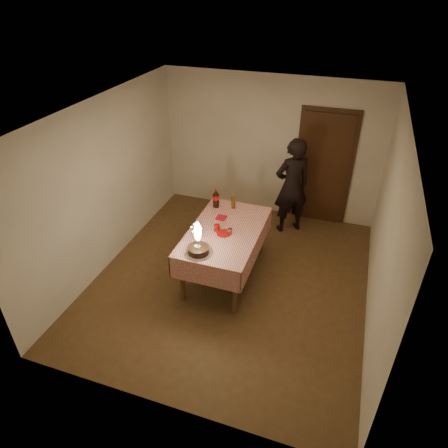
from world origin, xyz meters
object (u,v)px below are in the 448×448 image
Objects in this scene: dining_table at (225,236)px; cola_bottle at (216,198)px; birthday_cake at (198,246)px; amber_bottle_left at (233,201)px; red_cup at (217,228)px; clear_cup at (230,232)px; red_plate at (224,233)px; photographer at (292,186)px.

dining_table is 0.75m from cola_bottle.
birthday_cake reaches higher than amber_bottle_left.
red_cup reaches higher than clear_cup.
cola_bottle is (-0.37, 0.69, 0.15)m from red_plate.
photographer reaches higher than dining_table.
cola_bottle reaches higher than clear_cup.
birthday_cake is 1.26m from cola_bottle.
red_cup is (0.05, 0.59, -0.06)m from birthday_cake.
birthday_cake is 5.42× the size of clear_cup.
dining_table is 19.11× the size of clear_cup.
amber_bottle_left is (0.08, 1.30, 0.01)m from birthday_cake.
birthday_cake is 1.54× the size of cola_bottle.
clear_cup is at bearing 65.25° from birthday_cake.
dining_table is 1.74m from photographer.
red_plate is at bearing -82.68° from amber_bottle_left.
dining_table is 0.14m from red_plate.
clear_cup is at bearing -56.23° from cola_bottle.
red_plate is 2.20× the size of red_cup.
dining_table is at bearing 97.77° from red_plate.
red_plate is at bearing 72.53° from birthday_cake.
birthday_cake is 2.22× the size of red_plate.
birthday_cake is at bearing -81.02° from cola_bottle.
amber_bottle_left is at bearing 97.32° from red_plate.
amber_bottle_left is (0.27, 0.05, -0.03)m from cola_bottle.
red_cup is at bearing -115.65° from photographer.
birthday_cake is 0.62m from clear_cup.
clear_cup is at bearing -109.17° from photographer.
clear_cup is 1.77m from photographer.
clear_cup is 0.35× the size of amber_bottle_left.
amber_bottle_left is at bearing 97.26° from dining_table.
dining_table is 5.42× the size of cola_bottle.
birthday_cake reaches higher than cola_bottle.
photographer is (1.04, 0.99, -0.09)m from cola_bottle.
photographer reaches higher than red_cup.
dining_table is at bearing -82.74° from amber_bottle_left.
clear_cup is at bearing -7.77° from red_cup.
dining_table is at bearing -59.38° from cola_bottle.
dining_table is at bearing -113.11° from photographer.
amber_bottle_left is at bearing 103.94° from clear_cup.
photographer is at bearing 68.37° from red_plate.
red_cup is at bearing -69.15° from cola_bottle.
red_plate is at bearing -82.23° from dining_table.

